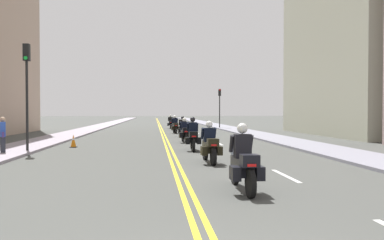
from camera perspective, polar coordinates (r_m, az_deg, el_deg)
name	(u,v)px	position (r m, az deg, el deg)	size (l,w,h in m)	color
ground_plane	(160,126)	(51.37, -4.74, -0.95)	(264.00, 264.00, 0.00)	#424441
sidewalk_left	(100,126)	(51.84, -13.34, -0.90)	(2.79, 144.00, 0.12)	gray
sidewalk_right	(218,126)	(52.07, 3.82, -0.86)	(2.79, 144.00, 0.12)	gray
centreline_yellow_inner	(159,126)	(51.37, -4.88, -0.95)	(0.12, 132.00, 0.01)	yellow
centreline_yellow_outer	(161,126)	(51.38, -4.61, -0.95)	(0.12, 132.00, 0.01)	yellow
lane_dashes_white	(201,135)	(32.63, 1.37, -2.18)	(0.14, 56.40, 0.01)	silver
motorcycle_0	(243,164)	(9.50, 7.56, -6.44)	(0.76, 2.32, 1.66)	black
motorcycle_1	(210,146)	(14.63, 2.62, -3.85)	(0.78, 2.27, 1.60)	black
motorcycle_2	(193,137)	(19.34, 0.12, -2.49)	(0.77, 2.23, 1.69)	black
motorcycle_3	(185,132)	(24.39, -1.10, -1.81)	(0.78, 2.15, 1.57)	black
motorcycle_4	(183,128)	(29.55, -1.37, -1.26)	(0.77, 2.22, 1.61)	black
motorcycle_5	(175,126)	(34.80, -2.52, -0.92)	(0.78, 2.25, 1.63)	black
motorcycle_6	(174,124)	(39.87, -2.61, -0.63)	(0.77, 2.17, 1.57)	black
motorcycle_7	(171,123)	(44.98, -3.18, -0.43)	(0.77, 2.19, 1.60)	black
traffic_cone_0	(73,141)	(22.09, -17.07, -2.97)	(0.36, 0.36, 0.70)	black
traffic_light_near	(27,79)	(19.94, -23.17, 5.63)	(0.28, 0.38, 5.14)	black
traffic_light_far	(220,101)	(44.76, 4.09, 2.80)	(0.28, 0.38, 4.57)	black
pedestrian_0	(3,135)	(19.27, -26.09, -2.04)	(0.34, 0.51, 1.71)	#282B34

